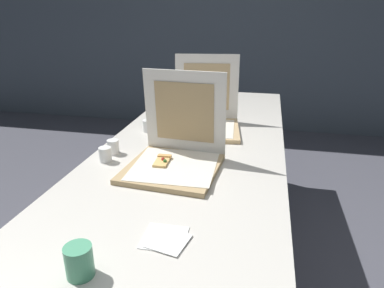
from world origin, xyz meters
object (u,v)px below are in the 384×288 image
Objects in this scene: table at (196,150)px; cup_printed_front at (79,261)px; cup_white_mid at (148,126)px; cup_white_near_center at (113,147)px; cup_white_far at (174,112)px; cup_white_near_left at (105,154)px; pizza_box_middle at (205,119)px; napkin_pile at (166,239)px; pizza_box_front at (175,155)px.

cup_printed_front reaches higher than table.
cup_white_near_center is (-0.06, -0.34, 0.00)m from cup_white_mid.
cup_white_near_center is at bearing -146.99° from table.
cup_white_near_left is at bearing -99.87° from cup_white_far.
pizza_box_middle is 0.33m from cup_white_mid.
pizza_box_middle is at bearing 51.03° from cup_white_near_center.
cup_white_far reaches higher than napkin_pile.
cup_white_near_center is 0.45× the size of napkin_pile.
pizza_box_middle is at bearing 86.98° from table.
cup_white_mid is 1.00× the size of cup_white_near_left.
pizza_box_middle is 1.24m from cup_printed_front.
pizza_box_middle is at bearing 56.53° from cup_white_near_left.
napkin_pile is (0.43, -0.59, -0.03)m from cup_white_near_center.
pizza_box_front is 0.50m from cup_white_mid.
cup_white_near_center is at bearing -101.68° from cup_white_far.
cup_white_far is at bearing 109.67° from pizza_box_front.
pizza_box_front is 0.34m from cup_white_near_center.
cup_white_far is at bearing 103.86° from napkin_pile.
pizza_box_front is 0.54m from pizza_box_middle.
cup_white_mid reaches higher than napkin_pile.
pizza_box_middle is 0.30m from cup_white_far.
cup_white_near_center and cup_white_far have the same top height.
cup_white_far is 0.45× the size of napkin_pile.
pizza_box_front is at bearing -94.62° from table.
pizza_box_front reaches higher than cup_white_near_center.
cup_printed_front is (0.25, -0.69, 0.01)m from cup_white_near_left.
napkin_pile is at bearing -84.54° from table.
cup_white_mid is 0.45× the size of napkin_pile.
cup_white_near_center reaches higher than napkin_pile.
cup_white_far is 0.74m from cup_white_near_left.
cup_white_mid and cup_white_far have the same top height.
cup_white_near_left is 0.45× the size of napkin_pile.
pizza_box_middle reaches higher than cup_printed_front.
pizza_box_middle is (0.04, 0.54, -0.00)m from pizza_box_front.
cup_white_near_left is at bearing -97.10° from cup_white_mid.
cup_white_mid is at bearing 127.07° from pizza_box_front.
cup_white_mid is at bearing -167.00° from pizza_box_middle.
pizza_box_front is 0.33m from cup_white_near_left.
napkin_pile is at bearing -73.98° from pizza_box_front.
cup_printed_front is (0.20, -1.12, 0.01)m from cup_white_mid.
pizza_box_middle is 7.03× the size of cup_white_far.
pizza_box_middle is at bearing -37.63° from cup_white_far.
cup_white_near_center and cup_white_near_left have the same top height.
napkin_pile is at bearing -94.25° from pizza_box_middle.
cup_white_mid is at bearing 100.16° from cup_printed_front.
cup_white_mid is 0.76× the size of cup_printed_front.
cup_printed_front is at bearing -91.60° from pizza_box_front.
pizza_box_front is 4.64× the size of cup_printed_front.
cup_printed_front is (0.26, -0.78, 0.01)m from cup_white_near_center.
napkin_pile is (0.08, -0.82, 0.05)m from table.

